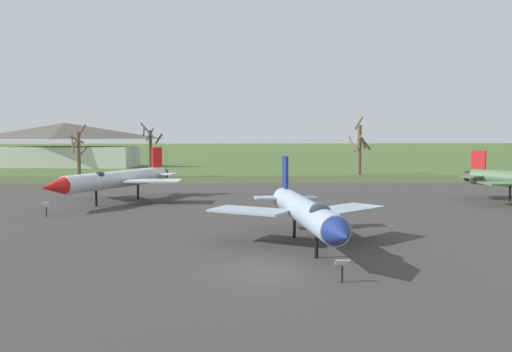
% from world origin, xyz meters
% --- Properties ---
extents(ground_plane, '(600.00, 600.00, 0.00)m').
position_xyz_m(ground_plane, '(0.00, 0.00, 0.00)').
color(ground_plane, '#425B2D').
extents(asphalt_apron, '(90.85, 51.78, 0.05)m').
position_xyz_m(asphalt_apron, '(0.00, 15.53, 0.03)').
color(asphalt_apron, '#383533').
rests_on(asphalt_apron, ground).
extents(grass_verge_strip, '(150.85, 12.00, 0.06)m').
position_xyz_m(grass_verge_strip, '(0.00, 47.42, 0.03)').
color(grass_verge_strip, '#3C4827').
rests_on(grass_verge_strip, ground).
extents(jet_fighter_front_left, '(10.16, 14.05, 4.64)m').
position_xyz_m(jet_fighter_front_left, '(2.32, 4.77, 1.99)').
color(jet_fighter_front_left, '#8EA3B2').
rests_on(jet_fighter_front_left, ground).
extents(info_placard_front_left, '(0.58, 0.25, 1.01)m').
position_xyz_m(info_placard_front_left, '(2.89, -1.82, 0.65)').
color(info_placard_front_left, black).
rests_on(info_placard_front_left, ground).
extents(jet_fighter_rear_center, '(10.20, 14.51, 4.73)m').
position_xyz_m(jet_fighter_rear_center, '(-11.62, 23.75, 2.12)').
color(jet_fighter_rear_center, silver).
rests_on(jet_fighter_rear_center, ground).
extents(info_placard_rear_center, '(0.46, 0.26, 1.09)m').
position_xyz_m(info_placard_rear_center, '(-14.96, 16.35, 0.66)').
color(info_placard_rear_center, black).
rests_on(info_placard_rear_center, ground).
extents(bare_tree_far_left, '(2.37, 2.38, 7.33)m').
position_xyz_m(bare_tree_far_left, '(-22.35, 51.29, 3.58)').
color(bare_tree_far_left, brown).
rests_on(bare_tree_far_left, ground).
extents(bare_tree_left_of_center, '(3.03, 3.01, 7.47)m').
position_xyz_m(bare_tree_left_of_center, '(-12.60, 51.35, 3.89)').
color(bare_tree_left_of_center, '#42382D').
rests_on(bare_tree_left_of_center, ground).
extents(bare_tree_center, '(3.16, 2.72, 8.52)m').
position_xyz_m(bare_tree_center, '(17.17, 55.26, 4.00)').
color(bare_tree_center, brown).
rests_on(bare_tree_center, ground).
extents(visitor_building, '(26.95, 12.12, 7.96)m').
position_xyz_m(visitor_building, '(-31.60, 76.27, 4.01)').
color(visitor_building, beige).
rests_on(visitor_building, ground).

